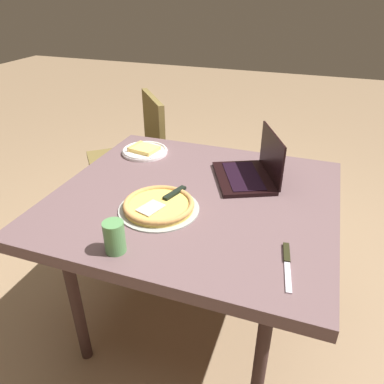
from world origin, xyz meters
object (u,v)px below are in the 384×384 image
object	(u,v)px
table_knife	(287,261)
drink_cup	(114,237)
laptop	(252,171)
dining_table	(194,207)
chair_near	(136,153)
pizza_tray	(159,205)
pizza_plate	(145,150)

from	to	relation	value
table_knife	drink_cup	bearing A→B (deg)	13.53
laptop	table_knife	size ratio (longest dim) A/B	1.71
dining_table	chair_near	world-z (taller)	chair_near
laptop	pizza_tray	distance (m)	0.47
pizza_plate	table_knife	distance (m)	1.02
laptop	drink_cup	size ratio (longest dim) A/B	3.48
dining_table	table_knife	distance (m)	0.52
chair_near	dining_table	bearing A→B (deg)	132.52
drink_cup	pizza_tray	bearing A→B (deg)	-96.34
pizza_plate	table_knife	world-z (taller)	pizza_plate
pizza_plate	pizza_tray	xyz separation A→B (m)	(-0.29, 0.48, 0.00)
dining_table	table_knife	xyz separation A→B (m)	(-0.42, 0.30, 0.06)
laptop	pizza_tray	size ratio (longest dim) A/B	1.23
dining_table	laptop	size ratio (longest dim) A/B	2.96
drink_cup	chair_near	world-z (taller)	chair_near
dining_table	pizza_tray	world-z (taller)	pizza_tray
laptop	pizza_tray	xyz separation A→B (m)	(0.29, 0.37, -0.03)
table_knife	pizza_tray	bearing A→B (deg)	-16.29
dining_table	pizza_plate	distance (m)	0.51
table_knife	drink_cup	world-z (taller)	drink_cup
pizza_plate	pizza_tray	distance (m)	0.56
drink_cup	chair_near	xyz separation A→B (m)	(0.53, -1.15, -0.27)
table_knife	chair_near	bearing A→B (deg)	-43.48
laptop	dining_table	bearing A→B (deg)	48.08
pizza_tray	table_knife	distance (m)	0.53
pizza_tray	table_knife	bearing A→B (deg)	163.71
table_knife	drink_cup	distance (m)	0.56
table_knife	drink_cup	size ratio (longest dim) A/B	2.04
pizza_tray	chair_near	size ratio (longest dim) A/B	0.36
laptop	pizza_tray	bearing A→B (deg)	52.16
dining_table	table_knife	world-z (taller)	table_knife
laptop	pizza_tray	world-z (taller)	laptop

